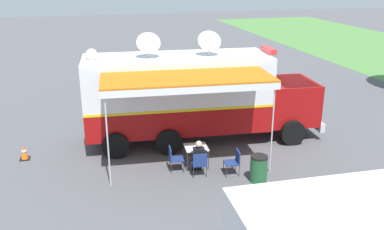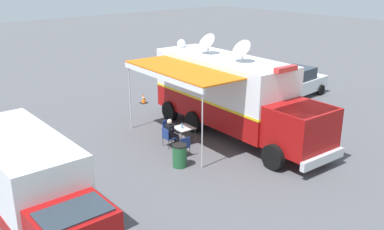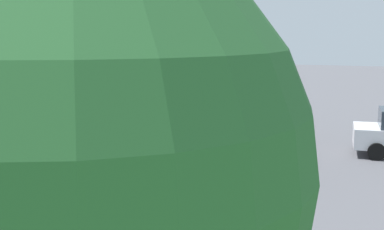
{
  "view_description": "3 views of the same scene",
  "coord_description": "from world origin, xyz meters",
  "px_view_note": "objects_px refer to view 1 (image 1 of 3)",
  "views": [
    {
      "loc": [
        15.61,
        -3.53,
        6.73
      ],
      "look_at": [
        1.18,
        0.29,
        1.48
      ],
      "focal_mm": 39.3,
      "sensor_mm": 36.0,
      "label": 1
    },
    {
      "loc": [
        13.84,
        13.47,
        7.34
      ],
      "look_at": [
        1.6,
        -0.31,
        1.01
      ],
      "focal_mm": 40.21,
      "sensor_mm": 36.0,
      "label": 2
    },
    {
      "loc": [
        -5.62,
        19.1,
        4.67
      ],
      "look_at": [
        0.81,
        0.45,
        1.35
      ],
      "focal_mm": 47.74,
      "sensor_mm": 36.0,
      "label": 3
    }
  ],
  "objects_px": {
    "folding_table": "(196,148)",
    "folding_chair_spare_by_truck": "(234,160)",
    "folding_chair_beside_table": "(174,157)",
    "car_behind_truck": "(132,78)",
    "seated_responder": "(198,156)",
    "traffic_cone": "(24,152)",
    "command_truck": "(196,94)",
    "trash_bin": "(259,169)",
    "water_bottle": "(197,145)",
    "folding_chair_at_table": "(199,162)"
  },
  "relations": [
    {
      "from": "water_bottle",
      "to": "folding_chair_beside_table",
      "type": "bearing_deg",
      "value": -86.28
    },
    {
      "from": "seated_responder",
      "to": "trash_bin",
      "type": "height_order",
      "value": "seated_responder"
    },
    {
      "from": "command_truck",
      "to": "car_behind_truck",
      "type": "height_order",
      "value": "command_truck"
    },
    {
      "from": "trash_bin",
      "to": "car_behind_truck",
      "type": "xyz_separation_m",
      "value": [
        -11.39,
        -2.75,
        0.42
      ]
    },
    {
      "from": "folding_chair_at_table",
      "to": "folding_chair_spare_by_truck",
      "type": "bearing_deg",
      "value": 83.3
    },
    {
      "from": "folding_chair_beside_table",
      "to": "folding_chair_spare_by_truck",
      "type": "relative_size",
      "value": 1.0
    },
    {
      "from": "folding_chair_spare_by_truck",
      "to": "car_behind_truck",
      "type": "distance_m",
      "value": 10.91
    },
    {
      "from": "folding_chair_spare_by_truck",
      "to": "car_behind_truck",
      "type": "relative_size",
      "value": 0.2
    },
    {
      "from": "folding_chair_spare_by_truck",
      "to": "trash_bin",
      "type": "bearing_deg",
      "value": 40.04
    },
    {
      "from": "traffic_cone",
      "to": "car_behind_truck",
      "type": "bearing_deg",
      "value": 146.94
    },
    {
      "from": "seated_responder",
      "to": "car_behind_truck",
      "type": "height_order",
      "value": "car_behind_truck"
    },
    {
      "from": "folding_table",
      "to": "folding_chair_spare_by_truck",
      "type": "relative_size",
      "value": 0.99
    },
    {
      "from": "water_bottle",
      "to": "trash_bin",
      "type": "bearing_deg",
      "value": 47.31
    },
    {
      "from": "folding_chair_beside_table",
      "to": "car_behind_truck",
      "type": "distance_m",
      "value": 9.91
    },
    {
      "from": "seated_responder",
      "to": "car_behind_truck",
      "type": "distance_m",
      "value": 10.4
    },
    {
      "from": "trash_bin",
      "to": "car_behind_truck",
      "type": "relative_size",
      "value": 0.21
    },
    {
      "from": "folding_table",
      "to": "folding_chair_spare_by_truck",
      "type": "xyz_separation_m",
      "value": [
        0.94,
        1.1,
        -0.16
      ]
    },
    {
      "from": "command_truck",
      "to": "folding_chair_spare_by_truck",
      "type": "xyz_separation_m",
      "value": [
        3.31,
        0.46,
        -1.43
      ]
    },
    {
      "from": "seated_responder",
      "to": "traffic_cone",
      "type": "height_order",
      "value": "seated_responder"
    },
    {
      "from": "command_truck",
      "to": "trash_bin",
      "type": "bearing_deg",
      "value": 14.69
    },
    {
      "from": "seated_responder",
      "to": "folding_chair_spare_by_truck",
      "type": "bearing_deg",
      "value": 74.51
    },
    {
      "from": "folding_table",
      "to": "trash_bin",
      "type": "xyz_separation_m",
      "value": [
        1.65,
        1.69,
        -0.22
      ]
    },
    {
      "from": "folding_chair_beside_table",
      "to": "command_truck",
      "type": "bearing_deg",
      "value": 149.4
    },
    {
      "from": "water_bottle",
      "to": "traffic_cone",
      "type": "relative_size",
      "value": 0.39
    },
    {
      "from": "water_bottle",
      "to": "folding_chair_at_table",
      "type": "xyz_separation_m",
      "value": [
        0.7,
        -0.12,
        -0.32
      ]
    },
    {
      "from": "folding_table",
      "to": "trash_bin",
      "type": "distance_m",
      "value": 2.37
    },
    {
      "from": "folding_chair_at_table",
      "to": "folding_chair_spare_by_truck",
      "type": "relative_size",
      "value": 1.0
    },
    {
      "from": "folding_table",
      "to": "water_bottle",
      "type": "xyz_separation_m",
      "value": [
        0.1,
        0.02,
        0.16
      ]
    },
    {
      "from": "water_bottle",
      "to": "trash_bin",
      "type": "relative_size",
      "value": 0.25
    },
    {
      "from": "folding_chair_spare_by_truck",
      "to": "car_behind_truck",
      "type": "bearing_deg",
      "value": -168.59
    },
    {
      "from": "folding_table",
      "to": "seated_responder",
      "type": "distance_m",
      "value": 0.62
    },
    {
      "from": "command_truck",
      "to": "water_bottle",
      "type": "xyz_separation_m",
      "value": [
        2.47,
        -0.62,
        -1.11
      ]
    },
    {
      "from": "water_bottle",
      "to": "folding_chair_beside_table",
      "type": "xyz_separation_m",
      "value": [
        0.06,
        -0.87,
        -0.32
      ]
    },
    {
      "from": "folding_chair_at_table",
      "to": "trash_bin",
      "type": "xyz_separation_m",
      "value": [
        0.85,
        1.8,
        -0.06
      ]
    },
    {
      "from": "command_truck",
      "to": "water_bottle",
      "type": "height_order",
      "value": "command_truck"
    },
    {
      "from": "folding_chair_beside_table",
      "to": "trash_bin",
      "type": "xyz_separation_m",
      "value": [
        1.49,
        2.54,
        -0.06
      ]
    },
    {
      "from": "folding_table",
      "to": "folding_chair_spare_by_truck",
      "type": "height_order",
      "value": "folding_chair_spare_by_truck"
    },
    {
      "from": "command_truck",
      "to": "folding_chair_at_table",
      "type": "height_order",
      "value": "command_truck"
    },
    {
      "from": "folding_chair_at_table",
      "to": "trash_bin",
      "type": "distance_m",
      "value": 1.99
    },
    {
      "from": "folding_table",
      "to": "seated_responder",
      "type": "height_order",
      "value": "seated_responder"
    },
    {
      "from": "water_bottle",
      "to": "folding_chair_beside_table",
      "type": "distance_m",
      "value": 0.93
    },
    {
      "from": "command_truck",
      "to": "folding_table",
      "type": "xyz_separation_m",
      "value": [
        2.37,
        -0.64,
        -1.27
      ]
    },
    {
      "from": "water_bottle",
      "to": "folding_chair_at_table",
      "type": "relative_size",
      "value": 0.26
    },
    {
      "from": "folding_table",
      "to": "seated_responder",
      "type": "xyz_separation_m",
      "value": [
        0.61,
        -0.09,
        -0.02
      ]
    },
    {
      "from": "folding_chair_at_table",
      "to": "trash_bin",
      "type": "height_order",
      "value": "trash_bin"
    },
    {
      "from": "trash_bin",
      "to": "folding_chair_at_table",
      "type": "bearing_deg",
      "value": -115.23
    },
    {
      "from": "water_bottle",
      "to": "car_behind_truck",
      "type": "bearing_deg",
      "value": -173.77
    },
    {
      "from": "folding_chair_at_table",
      "to": "seated_responder",
      "type": "distance_m",
      "value": 0.23
    },
    {
      "from": "seated_responder",
      "to": "traffic_cone",
      "type": "relative_size",
      "value": 2.16
    },
    {
      "from": "water_bottle",
      "to": "folding_chair_at_table",
      "type": "bearing_deg",
      "value": -10.03
    }
  ]
}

